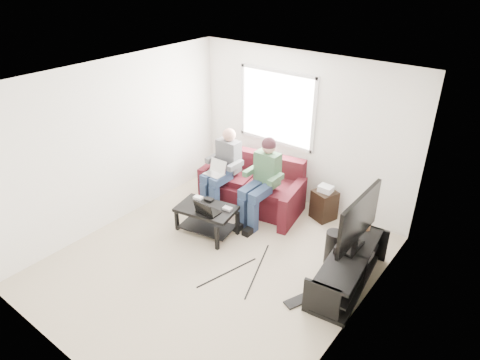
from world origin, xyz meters
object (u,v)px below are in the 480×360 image
object	(u,v)px
tv_stand	(348,270)
subwoofer	(333,248)
tv	(359,220)
sofa	(253,187)
coffee_table	(207,214)
end_table	(324,204)

from	to	relation	value
tv_stand	subwoofer	size ratio (longest dim) A/B	3.03
tv	subwoofer	distance (m)	0.81
sofa	subwoofer	bearing A→B (deg)	-18.76
coffee_table	end_table	xyz separation A→B (m)	(1.26, 1.49, -0.06)
sofa	subwoofer	xyz separation A→B (m)	(1.86, -0.63, -0.06)
coffee_table	tv_stand	bearing A→B (deg)	5.96
coffee_table	subwoofer	bearing A→B (deg)	14.99
sofa	subwoofer	world-z (taller)	sofa
subwoofer	end_table	distance (m)	1.18
tv	coffee_table	bearing A→B (deg)	-171.55
sofa	end_table	world-z (taller)	sofa
coffee_table	tv_stand	world-z (taller)	tv_stand
tv_stand	coffee_table	bearing A→B (deg)	-174.04
tv_stand	tv	bearing A→B (deg)	91.47
end_table	coffee_table	bearing A→B (deg)	-130.14
sofa	coffee_table	xyz separation A→B (m)	(-0.05, -1.15, 0.01)
coffee_table	subwoofer	distance (m)	1.98
subwoofer	tv	bearing A→B (deg)	-25.90
end_table	subwoofer	bearing A→B (deg)	-55.98
tv_stand	tv	size ratio (longest dim) A/B	1.44
coffee_table	subwoofer	size ratio (longest dim) A/B	1.88
coffee_table	sofa	bearing A→B (deg)	87.40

